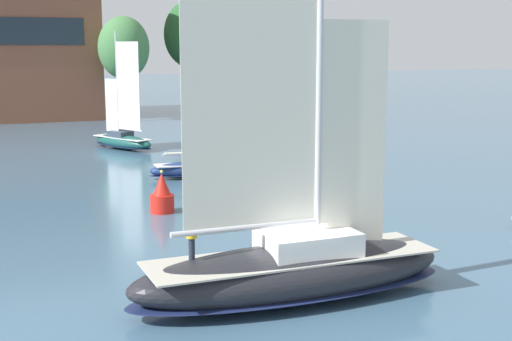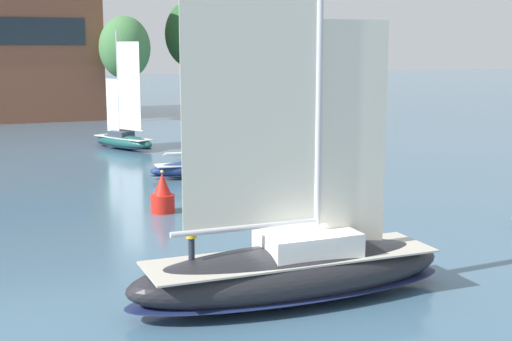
% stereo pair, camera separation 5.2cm
% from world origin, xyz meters
% --- Properties ---
extents(ground_plane, '(400.00, 400.00, 0.00)m').
position_xyz_m(ground_plane, '(0.00, 0.00, 0.00)').
color(ground_plane, '#42667F').
extents(tree_shore_left, '(6.81, 6.81, 14.01)m').
position_xyz_m(tree_shore_left, '(18.13, 64.72, 9.81)').
color(tree_shore_left, brown).
rests_on(tree_shore_left, ground).
extents(tree_shore_center, '(5.68, 5.68, 11.70)m').
position_xyz_m(tree_shore_center, '(8.39, 59.31, 8.19)').
color(tree_shore_center, '#4C3828').
rests_on(tree_shore_center, ground).
extents(sailboat_main, '(11.23, 3.34, 15.34)m').
position_xyz_m(sailboat_main, '(0.02, 0.00, 1.19)').
color(sailboat_main, '#232328').
rests_on(sailboat_main, ground).
extents(sailboat_moored_near_marina, '(4.63, 7.13, 9.56)m').
position_xyz_m(sailboat_moored_near_marina, '(3.05, 37.58, 0.80)').
color(sailboat_moored_near_marina, '#194C47').
rests_on(sailboat_moored_near_marina, ground).
extents(sailboat_moored_mid_channel, '(6.52, 2.37, 8.79)m').
position_xyz_m(sailboat_moored_mid_channel, '(4.54, 22.75, 0.60)').
color(sailboat_moored_mid_channel, navy).
rests_on(sailboat_moored_mid_channel, ground).
extents(channel_buoy, '(1.21, 1.21, 2.18)m').
position_xyz_m(channel_buoy, '(-0.40, 14.00, 0.87)').
color(channel_buoy, red).
rests_on(channel_buoy, ground).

